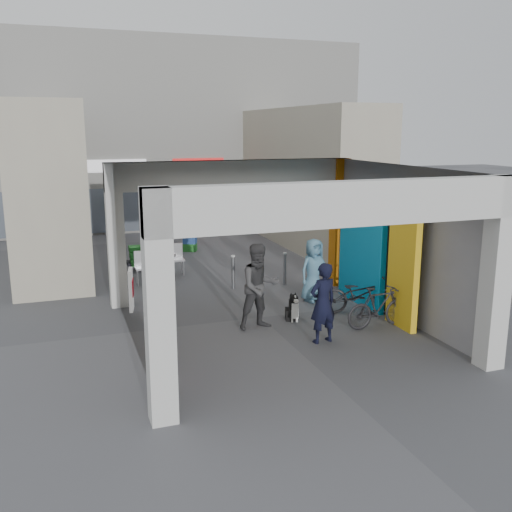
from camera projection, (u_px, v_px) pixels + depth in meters
name	position (u px, v px, depth m)	size (l,w,h in m)	color
ground	(261.00, 317.00, 13.21)	(90.00, 90.00, 0.00)	#545459
arcade_canopy	(298.00, 224.00, 12.13)	(6.40, 6.45, 6.40)	beige
far_building	(154.00, 135.00, 25.22)	(18.00, 4.08, 8.00)	white
plaza_bldg_left	(48.00, 186.00, 18.11)	(2.00, 9.00, 5.00)	#AAA48D
plaza_bldg_right	(307.00, 178.00, 21.02)	(2.00, 9.00, 5.00)	#AAA48D
bollard_left	(168.00, 278.00, 14.89)	(0.09, 0.09, 0.90)	gray
bollard_center	(233.00, 272.00, 15.47)	(0.09, 0.09, 0.92)	gray
bollard_right	(285.00, 269.00, 15.89)	(0.09, 0.09, 0.90)	gray
advert_board_near	(163.00, 354.00, 9.78)	(0.11, 0.55, 1.00)	silver
advert_board_far	(131.00, 289.00, 13.68)	(0.19, 0.56, 1.00)	silver
cafe_set	(157.00, 268.00, 16.56)	(1.53, 1.24, 0.93)	#A7A8AD
produce_stand	(146.00, 260.00, 17.59)	(1.13, 0.61, 0.75)	black
crate_stack	(190.00, 243.00, 20.28)	(0.56, 0.51, 0.56)	#195821
border_collie	(292.00, 309.00, 12.93)	(0.25, 0.49, 0.68)	black
man_with_dog	(323.00, 303.00, 11.51)	(0.61, 0.40, 1.67)	black
man_back_turned	(260.00, 286.00, 12.32)	(0.92, 0.71, 1.88)	#3D3D3F
man_elderly	(314.00, 270.00, 14.32)	(0.78, 0.51, 1.60)	#5587A6
man_crates	(189.00, 227.00, 20.38)	(0.98, 0.41, 1.67)	black
bicycle_front	(360.00, 294.00, 13.41)	(0.63, 1.79, 0.94)	black
bicycle_rear	(379.00, 307.00, 12.46)	(0.44, 1.55, 0.93)	black
white_van	(232.00, 215.00, 24.57)	(1.49, 3.69, 1.26)	silver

